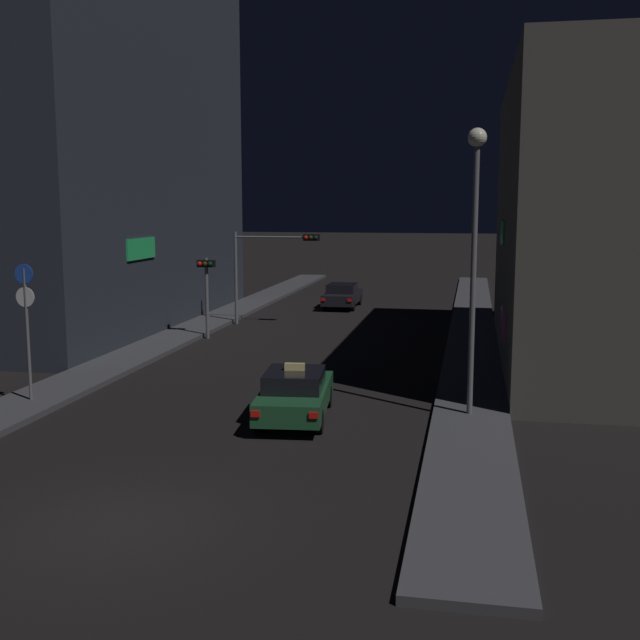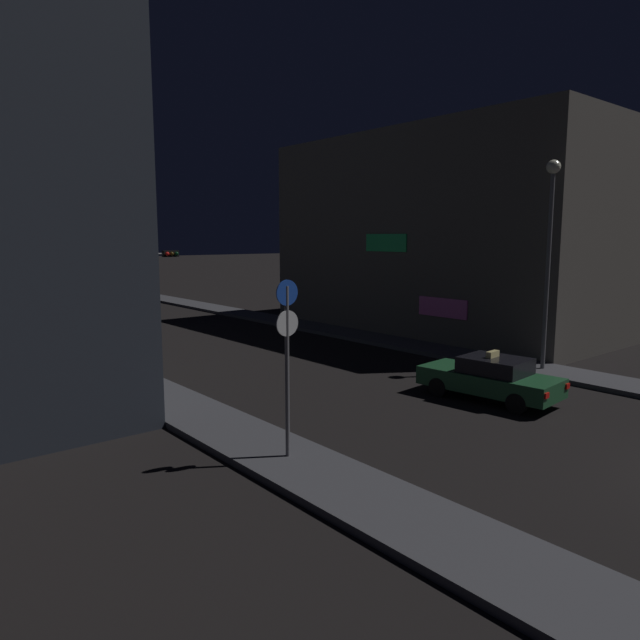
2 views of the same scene
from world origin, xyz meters
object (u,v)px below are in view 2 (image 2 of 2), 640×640
(far_car, at_px, (126,312))
(street_lamp_near_block, at_px, (550,229))
(taxi, at_px, (490,378))
(traffic_light_overhead, at_px, (130,275))
(traffic_light_left_kerb, at_px, (131,302))
(sign_pole_left, at_px, (287,351))

(far_car, relative_size, street_lamp_near_block, 0.57)
(taxi, relative_size, traffic_light_overhead, 0.99)
(street_lamp_near_block, bearing_deg, taxi, -169.57)
(traffic_light_left_kerb, height_order, sign_pole_left, sign_pole_left)
(taxi, relative_size, far_car, 1.03)
(far_car, distance_m, traffic_light_overhead, 8.02)
(sign_pole_left, relative_size, street_lamp_near_block, 0.52)
(taxi, height_order, street_lamp_near_block, street_lamp_near_block)
(street_lamp_near_block, bearing_deg, far_car, 108.05)
(far_car, relative_size, sign_pole_left, 1.09)
(street_lamp_near_block, bearing_deg, sign_pole_left, -175.74)
(taxi, height_order, traffic_light_left_kerb, traffic_light_left_kerb)
(traffic_light_overhead, xyz_separation_m, sign_pole_left, (-3.06, -16.73, -0.76))
(taxi, bearing_deg, traffic_light_left_kerb, 119.35)
(taxi, bearing_deg, street_lamp_near_block, 10.43)
(traffic_light_left_kerb, xyz_separation_m, sign_pole_left, (-1.29, -12.31, 0.05))
(far_car, bearing_deg, traffic_light_overhead, -109.26)
(street_lamp_near_block, bearing_deg, traffic_light_left_kerb, 135.95)
(taxi, distance_m, street_lamp_near_block, 6.87)
(traffic_light_overhead, xyz_separation_m, street_lamp_near_block, (9.95, -15.76, 2.10))
(taxi, xyz_separation_m, traffic_light_left_kerb, (-6.88, 12.23, 1.88))
(sign_pole_left, bearing_deg, taxi, 0.55)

